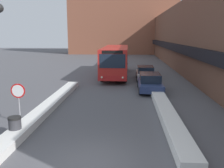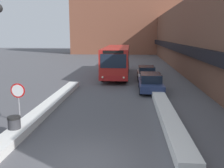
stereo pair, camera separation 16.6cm
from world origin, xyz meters
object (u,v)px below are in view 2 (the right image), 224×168
(parked_car_front, at_px, (151,82))
(trash_bin, at_px, (14,126))
(stop_sign, at_px, (18,95))
(parked_car_back, at_px, (147,73))
(city_bus, at_px, (117,60))

(parked_car_front, relative_size, trash_bin, 4.79)
(stop_sign, bearing_deg, trash_bin, -72.60)
(parked_car_back, bearing_deg, city_bus, 145.95)
(parked_car_front, bearing_deg, stop_sign, -131.87)
(trash_bin, bearing_deg, city_bus, 78.29)
(parked_car_front, bearing_deg, trash_bin, -124.57)
(city_bus, relative_size, parked_car_back, 2.72)
(parked_car_front, height_order, trash_bin, parked_car_front)
(parked_car_back, relative_size, trash_bin, 4.66)
(city_bus, bearing_deg, trash_bin, -101.71)
(parked_car_front, xyz_separation_m, parked_car_back, (0.00, 5.54, -0.04))
(stop_sign, bearing_deg, city_bus, 75.25)
(parked_car_front, xyz_separation_m, trash_bin, (-6.92, -10.05, -0.25))
(city_bus, distance_m, parked_car_back, 4.05)
(stop_sign, height_order, trash_bin, stop_sign)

